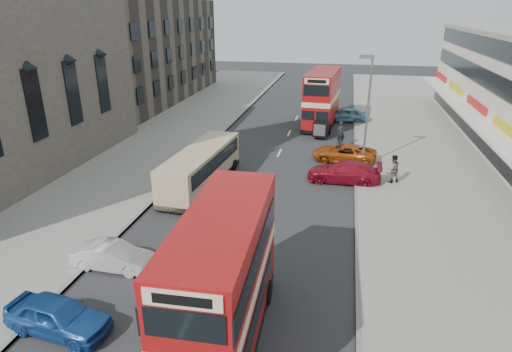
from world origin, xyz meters
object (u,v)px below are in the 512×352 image
Objects in this scene: bus_main at (224,282)px; car_left_near at (58,316)px; pedestrian_near at (393,169)px; street_lamp at (367,104)px; car_left_front at (113,256)px; cyclist at (340,138)px; car_right_b at (344,153)px; car_right_c at (346,115)px; car_right_a at (344,172)px; bus_second at (322,98)px; coach at (201,166)px.

bus_main is 2.22× the size of car_left_near.
street_lamp is at bearing -82.82° from pedestrian_near.
car_left_front is 1.62× the size of cyclist.
street_lamp reaches higher than bus_main.
car_right_b is 2.10× the size of cyclist.
car_right_c reaches higher than car_left_front.
car_left_near is at bearing -177.44° from car_left_front.
car_right_b is (-0.07, 4.25, -0.04)m from car_right_a.
car_right_b is (9.92, 21.18, -0.01)m from car_left_near.
car_left_front is at bearing 79.22° from bus_second.
pedestrian_near is at bearing -114.99° from bus_main.
bus_main is 6.47m from car_left_near.
cyclist is at bearing 111.06° from bus_second.
street_lamp is at bearing 2.20° from car_right_c.
bus_main is 24.11m from cyclist.
car_right_c is at bearing 81.99° from cyclist.
car_left_near is at bearing 81.36° from bus_second.
car_left_front is at bearing -121.18° from cyclist.
car_right_a is (2.53, -14.69, -2.03)m from bus_second.
cyclist is at bearing 111.37° from street_lamp.
bus_main is 0.97× the size of coach.
cyclist is at bearing -175.00° from car_right_a.
car_right_a reaches higher than car_left_near.
car_right_b is (10.03, 17.00, 0.06)m from car_left_front.
coach is 2.28× the size of car_left_near.
bus_main is 17.97m from pedestrian_near.
car_right_b is at bearing -76.36° from pedestrian_near.
cyclist reaches higher than car_right_a.
cyclist is (-0.37, -9.24, 0.11)m from car_right_c.
cyclist is at bearing -14.51° from car_left_near.
car_right_b is at bearing -177.36° from car_right_a.
car_left_front is at bearing -90.91° from coach.
car_right_c is (9.93, 33.74, 0.06)m from car_left_near.
car_left_near is 0.83× the size of car_right_b.
coach is at bearing -150.29° from street_lamp.
bus_second is at bearing -94.34° from bus_main.
bus_second reaches higher than car_right_c.
car_left_near is 1.74× the size of cyclist.
street_lamp is 2.18× the size of car_left_front.
cyclist is at bearing 53.62° from coach.
car_right_c is at bearing -98.43° from bus_main.
pedestrian_near is (12.40, 2.99, -0.29)m from coach.
car_right_c is at bearing -104.36° from pedestrian_near.
car_right_c is at bearing -17.66° from car_left_front.
cyclist is (9.56, 24.50, 0.17)m from car_left_near.
coach is 9.64m from car_right_a.
street_lamp reaches higher than car_right_c.
street_lamp is 12.22m from bus_second.
pedestrian_near is at bearing -44.52° from car_left_front.
bus_main reaches higher than car_right_b.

